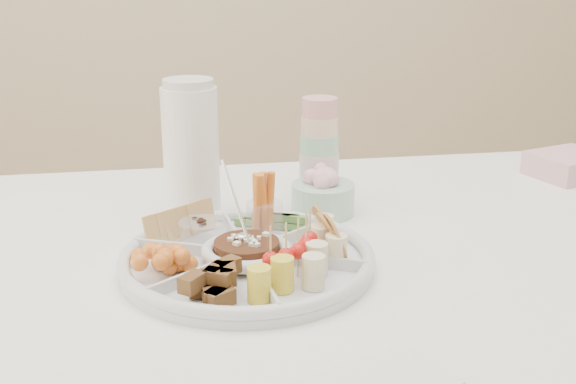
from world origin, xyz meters
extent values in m
cylinder|color=silver|center=(-0.14, -0.06, 0.78)|extent=(0.50, 0.50, 0.04)
cylinder|color=#321D0C|center=(-0.14, -0.06, 0.79)|extent=(0.13, 0.13, 0.04)
cylinder|color=#A6BD9D|center=(0.03, 0.23, 0.86)|extent=(0.09, 0.09, 0.21)
cylinder|color=white|center=(-0.21, 0.18, 0.89)|extent=(0.12, 0.12, 0.26)
cylinder|color=silver|center=(0.02, 0.16, 0.80)|extent=(0.13, 0.13, 0.09)
cube|color=beige|center=(0.60, 0.30, 0.78)|extent=(0.18, 0.17, 0.05)
camera|label=1|loc=(-0.25, -1.06, 1.22)|focal=45.00mm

